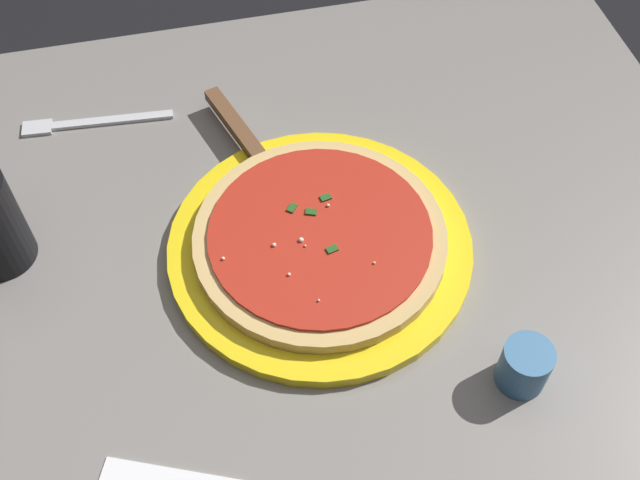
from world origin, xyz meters
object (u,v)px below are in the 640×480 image
pizza (320,237)px  pizza_server (250,146)px  serving_plate (320,247)px  cup_small_sauce (524,366)px  fork (88,123)px

pizza → pizza_server: (0.15, 0.05, -0.00)m
serving_plate → cup_small_sauce: size_ratio=6.31×
pizza → fork: (0.26, 0.24, -0.02)m
cup_small_sauce → fork: bearing=41.1°
cup_small_sauce → serving_plate: bearing=38.6°
pizza → cup_small_sauce: size_ratio=5.21×
pizza → fork: pizza is taller
pizza → cup_small_sauce: bearing=-141.4°
pizza_server → cup_small_sauce: cup_small_sauce is taller
pizza → serving_plate: bearing=-121.9°
serving_plate → cup_small_sauce: cup_small_sauce is taller
pizza_server → fork: pizza_server is taller
serving_plate → pizza: pizza is taller
serving_plate → fork: 0.35m
pizza_server → cup_small_sauce: size_ratio=4.23×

